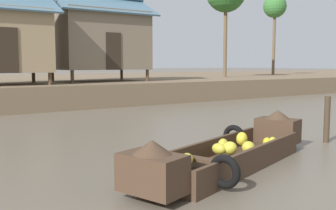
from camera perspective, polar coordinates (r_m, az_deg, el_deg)
name	(u,v)px	position (r m, az deg, el deg)	size (l,w,h in m)	color
ground_plane	(134,127)	(11.92, -4.95, -3.27)	(300.00, 300.00, 0.00)	#665B4C
riverbank_strip	(15,87)	(26.09, -21.38, 2.49)	(160.00, 20.00, 1.03)	#756047
banana_boat	(231,152)	(7.39, 9.10, -6.71)	(5.10, 2.55, 0.86)	#473323
stilt_house_mid_right	(99,39)	(20.89, -10.00, 9.38)	(5.17, 3.80, 4.43)	#4C3826
palm_tree_mid	(275,8)	(35.05, 15.29, 13.50)	(1.93, 1.93, 6.70)	brown
mooring_post	(327,119)	(10.31, 22.14, -1.95)	(0.14, 0.14, 1.13)	#423323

